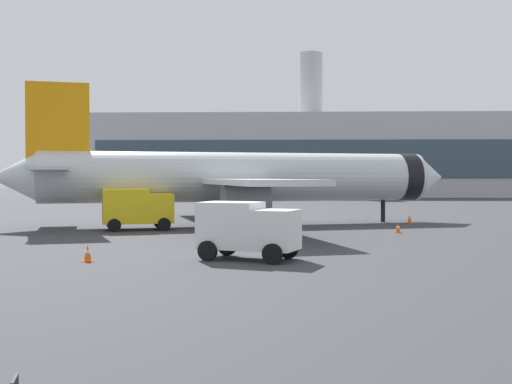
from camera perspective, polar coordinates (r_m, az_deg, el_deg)
airplane_at_gate at (r=49.36m, az=-1.61°, el=1.28°), size 35.08×32.01×10.50m
service_truck at (r=45.41m, az=-10.57°, el=-1.34°), size 5.24×3.71×2.90m
cargo_van at (r=28.84m, az=-0.79°, el=-3.19°), size 4.82×3.54×2.60m
safety_cone_near at (r=29.27m, az=-14.76°, el=-5.30°), size 0.44×0.44×0.74m
safety_cone_mid at (r=43.64m, az=12.53°, el=-3.16°), size 0.44×0.44×0.64m
safety_cone_far at (r=52.86m, az=13.53°, el=-2.35°), size 0.44×0.44×0.68m
terminal_building at (r=123.49m, az=10.74°, el=3.20°), size 108.29×18.17×27.13m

